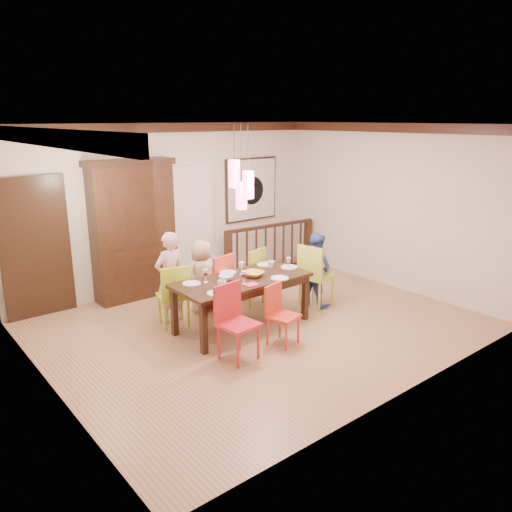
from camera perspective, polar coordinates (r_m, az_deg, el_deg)
floor at (r=7.54m, az=0.42°, el=-7.81°), size 6.00×6.00×0.00m
ceiling at (r=6.92m, az=0.47°, el=14.81°), size 6.00×6.00×0.00m
wall_back at (r=9.12m, az=-9.62°, el=5.62°), size 6.00×0.00×6.00m
wall_left at (r=5.73m, az=-23.40°, el=-1.35°), size 0.00×5.00×5.00m
wall_right at (r=9.25m, az=15.02°, el=5.45°), size 0.00×5.00×5.00m
crown_molding at (r=6.92m, az=0.47°, el=14.14°), size 6.00×5.00×0.16m
panel_door at (r=8.28m, az=-23.89°, el=0.64°), size 1.04×0.07×2.24m
white_doorway at (r=9.34m, az=-7.54°, el=3.44°), size 0.97×0.05×2.22m
painting at (r=10.06m, az=-0.54°, el=7.62°), size 1.25×0.06×1.25m
pendant_cluster at (r=6.90m, az=-1.69°, el=8.19°), size 0.27×0.21×1.14m
dining_table at (r=7.23m, az=-1.60°, el=-3.25°), size 2.00×0.92×0.75m
chair_far_left at (r=7.42m, az=-9.48°, el=-3.92°), size 0.52×0.52×0.95m
chair_far_mid at (r=7.77m, az=-4.75°, el=-2.71°), size 0.53×0.53×0.98m
chair_far_right at (r=8.18m, az=-0.91°, el=-1.82°), size 0.53×0.53×0.96m
chair_near_left at (r=6.31m, az=-2.04°, el=-7.15°), size 0.49×0.49×0.97m
chair_near_mid at (r=6.75m, az=3.13°, el=-6.34°), size 0.46×0.46×0.83m
chair_end_right at (r=8.14m, az=6.99°, el=-1.67°), size 0.54×0.54×1.04m
china_hutch at (r=8.61m, az=-13.85°, el=2.93°), size 1.48×0.46×2.34m
balustrade at (r=9.93m, az=1.63°, el=1.03°), size 2.09×0.24×0.96m
person_far_left at (r=7.54m, az=-9.80°, el=-2.41°), size 0.54×0.39×1.39m
person_far_mid at (r=7.91m, az=-6.18°, el=-2.28°), size 0.58×0.39×1.16m
person_end_right at (r=8.18m, az=6.78°, el=-1.50°), size 0.54×0.65×1.21m
serving_bowl at (r=7.28m, az=-0.29°, el=-2.08°), size 0.38×0.38×0.07m
small_bowl at (r=7.14m, az=-3.44°, el=-2.49°), size 0.25×0.25×0.07m
cup_left at (r=6.84m, az=-3.93°, el=-3.16°), size 0.16×0.16×0.10m
cup_right at (r=7.71m, az=1.73°, el=-0.95°), size 0.15×0.15×0.10m
plate_far_left at (r=7.02m, az=-7.38°, el=-3.13°), size 0.26×0.26×0.01m
plate_far_mid at (r=7.46m, az=-3.24°, el=-1.89°), size 0.26×0.26×0.01m
plate_far_right at (r=7.85m, az=1.04°, el=-0.97°), size 0.26×0.26×0.01m
plate_near_left at (r=6.60m, az=-4.52°, el=-4.26°), size 0.26×0.26×0.01m
plate_near_mid at (r=7.20m, az=2.72°, el=-2.54°), size 0.26×0.26×0.01m
plate_end_right at (r=7.73m, az=3.82°, el=-1.26°), size 0.26×0.26×0.01m
wine_glass_a at (r=7.03m, az=-5.79°, el=-2.28°), size 0.08×0.08×0.19m
wine_glass_b at (r=7.35m, az=-1.65°, el=-1.41°), size 0.08×0.08×0.19m
wine_glass_c at (r=6.93m, az=-1.38°, el=-2.48°), size 0.08×0.08×0.19m
wine_glass_d at (r=7.60m, az=3.72°, el=-0.86°), size 0.08×0.08×0.19m
napkin at (r=6.91m, az=-0.52°, el=-3.29°), size 0.18×0.14×0.01m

